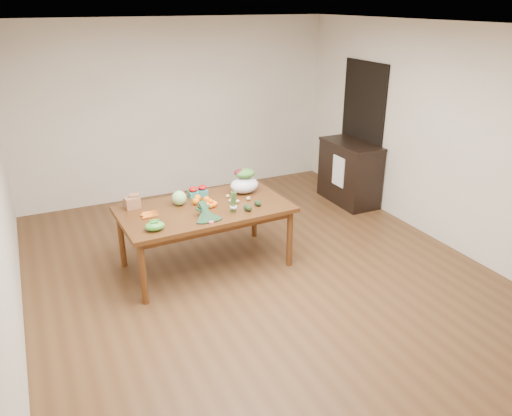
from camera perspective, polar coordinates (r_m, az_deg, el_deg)
name	(u,v)px	position (r m, az deg, el deg)	size (l,w,h in m)	color
floor	(261,275)	(5.77, 0.56, -7.69)	(6.00, 6.00, 0.00)	#56371D
ceiling	(262,25)	(4.98, 0.69, 20.17)	(5.00, 6.00, 0.02)	white
room_walls	(261,163)	(5.22, 0.62, 5.20)	(5.02, 6.02, 2.70)	silver
dining_table	(206,237)	(5.83, -5.79, -3.30)	(1.90, 1.06, 0.75)	#492511
doorway_dark	(361,132)	(7.88, 11.97, 8.51)	(0.02, 1.00, 2.10)	black
cabinet	(349,173)	(7.79, 10.63, 4.00)	(0.52, 1.02, 0.94)	black
dish_towel	(338,171)	(7.57, 9.39, 4.16)	(0.02, 0.28, 0.45)	white
paper_bag	(132,202)	(5.76, -13.98, 0.71)	(0.22, 0.18, 0.15)	#8E5B40
cabbage	(179,198)	(5.74, -8.78, 1.14)	(0.17, 0.17, 0.17)	#9BCB75
strawberry_basket_a	(193,193)	(5.96, -7.17, 1.70)	(0.11, 0.11, 0.10)	red
strawberry_basket_b	(203,191)	(6.01, -6.13, 1.93)	(0.11, 0.11, 0.10)	red
orange_a	(196,201)	(5.74, -6.88, 0.78)	(0.08, 0.08, 0.08)	orange
orange_b	(198,198)	(5.84, -6.69, 1.15)	(0.08, 0.08, 0.08)	#F95B0F
orange_c	(207,200)	(5.78, -5.66, 0.97)	(0.08, 0.08, 0.08)	#E5570E
mandarin_cluster	(210,202)	(5.68, -5.23, 0.64)	(0.18, 0.18, 0.09)	orange
carrots	(151,214)	(5.55, -11.95, -0.67)	(0.22, 0.19, 0.03)	orange
snap_pea_bag	(155,226)	(5.17, -11.49, -2.03)	(0.20, 0.15, 0.09)	#429432
kale_bunch	(207,213)	(5.32, -5.57, -0.56)	(0.32, 0.40, 0.16)	black
asparagus_bundle	(233,202)	(5.47, -2.61, 0.72)	(0.08, 0.08, 0.25)	#4D7636
potato_a	(231,201)	(5.77, -2.87, 0.84)	(0.06, 0.05, 0.05)	tan
potato_b	(238,201)	(5.76, -2.11, 0.77)	(0.05, 0.04, 0.04)	tan
potato_c	(232,197)	(5.90, -2.71, 1.31)	(0.05, 0.04, 0.04)	tan
potato_d	(228,196)	(5.92, -3.26, 1.37)	(0.05, 0.04, 0.04)	tan
potato_e	(248,198)	(5.83, -0.88, 1.10)	(0.06, 0.05, 0.05)	tan
avocado_a	(248,208)	(5.53, -0.95, 0.03)	(0.08, 0.11, 0.08)	black
avocado_b	(258,203)	(5.67, 0.20, 0.54)	(0.06, 0.10, 0.06)	black
salad_bag	(244,182)	(6.02, -1.35, 2.97)	(0.35, 0.26, 0.27)	white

